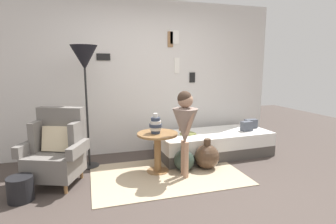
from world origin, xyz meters
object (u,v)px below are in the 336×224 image
at_px(armchair, 57,150).
at_px(book_on_daybed, 188,134).
at_px(daybed, 214,143).
at_px(demijohn_far, 207,156).
at_px(person_child, 185,122).
at_px(demijohn_near, 184,160).
at_px(magazine_basket, 20,189).
at_px(floor_lamp, 84,63).
at_px(side_table, 158,144).
at_px(vase_striped, 156,125).

xyz_separation_m(armchair, book_on_daybed, (1.94, 0.37, -0.02)).
bearing_deg(daybed, book_on_daybed, -175.85).
relative_size(armchair, demijohn_far, 2.16).
bearing_deg(book_on_daybed, person_child, -114.35).
xyz_separation_m(demijohn_near, magazine_basket, (-2.07, -0.30, -0.02)).
relative_size(armchair, magazine_basket, 3.46).
bearing_deg(magazine_basket, floor_lamp, 48.58).
bearing_deg(daybed, floor_lamp, 178.49).
distance_m(side_table, person_child, 0.54).
xyz_separation_m(floor_lamp, demijohn_near, (1.31, -0.56, -1.39)).
relative_size(person_child, demijohn_near, 3.05).
height_order(daybed, side_table, side_table).
distance_m(armchair, book_on_daybed, 1.98).
distance_m(side_table, vase_striped, 0.28).
bearing_deg(armchair, daybed, 9.47).
relative_size(demijohn_near, demijohn_far, 0.86).
distance_m(book_on_daybed, magazine_basket, 2.45).
bearing_deg(floor_lamp, book_on_daybed, -3.28).
distance_m(vase_striped, demijohn_far, 0.91).
relative_size(daybed, person_child, 1.64).
xyz_separation_m(side_table, demijohn_near, (0.38, -0.06, -0.25)).
height_order(side_table, floor_lamp, floor_lamp).
height_order(floor_lamp, person_child, floor_lamp).
xyz_separation_m(side_table, person_child, (0.31, -0.27, 0.35)).
relative_size(vase_striped, book_on_daybed, 1.28).
bearing_deg(magazine_basket, demijohn_near, 8.15).
height_order(armchair, side_table, armchair).
bearing_deg(demijohn_far, daybed, 54.79).
bearing_deg(vase_striped, demijohn_near, -8.00).
bearing_deg(floor_lamp, vase_striped, -29.21).
bearing_deg(demijohn_far, armchair, 176.54).
xyz_separation_m(side_table, book_on_daybed, (0.62, 0.41, 0.00)).
xyz_separation_m(daybed, side_table, (-1.10, -0.45, 0.21)).
bearing_deg(floor_lamp, demijohn_far, -19.35).
relative_size(side_table, demijohn_far, 1.28).
distance_m(daybed, book_on_daybed, 0.53).
distance_m(daybed, magazine_basket, 2.91).
height_order(side_table, vase_striped, vase_striped).
xyz_separation_m(daybed, demijohn_near, (-0.73, -0.51, -0.04)).
height_order(vase_striped, magazine_basket, vase_striped).
relative_size(daybed, floor_lamp, 1.08).
bearing_deg(armchair, demijohn_near, -3.47).
bearing_deg(person_child, daybed, 42.05).
bearing_deg(book_on_daybed, side_table, -146.33).
height_order(daybed, vase_striped, vase_striped).
bearing_deg(demijohn_far, person_child, -156.09).
height_order(daybed, magazine_basket, daybed).
bearing_deg(person_child, floor_lamp, 148.21).
xyz_separation_m(person_child, magazine_basket, (-2.00, -0.09, -0.62)).
xyz_separation_m(floor_lamp, person_child, (1.24, -0.77, -0.79)).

